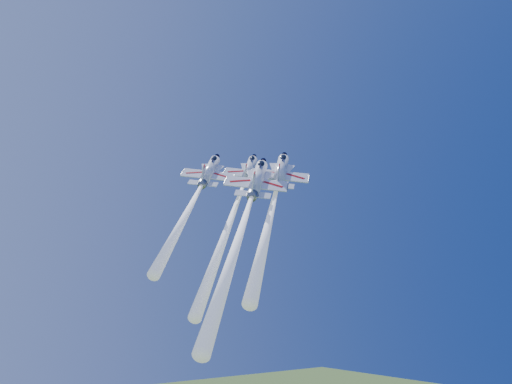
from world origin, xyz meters
TOP-DOWN VIEW (x-y plane):
  - jet_lead at (-9.00, -5.67)m, footprint 30.12×33.68m
  - jet_left at (-15.60, -3.22)m, footprint 24.55×26.96m
  - jet_right at (-4.93, -11.28)m, footprint 29.02×31.95m
  - jet_slot at (-14.07, -15.53)m, footprint 30.60×33.86m

SIDE VIEW (x-z plane):
  - jet_slot at x=-14.07m, z-range 54.50..93.73m
  - jet_lead at x=-9.00m, z-range 57.78..97.38m
  - jet_right at x=-4.93m, z-range 59.77..96.53m
  - jet_left at x=-15.60m, z-range 63.83..94.71m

